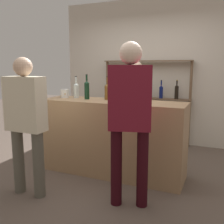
{
  "coord_description": "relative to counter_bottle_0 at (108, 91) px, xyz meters",
  "views": [
    {
      "loc": [
        1.41,
        -3.28,
        1.53
      ],
      "look_at": [
        0.0,
        0.0,
        0.89
      ],
      "focal_mm": 42.0,
      "sensor_mm": 36.0,
      "label": 1
    }
  ],
  "objects": [
    {
      "name": "ground_plane",
      "position": [
        0.11,
        -0.11,
        -1.17
      ],
      "size": [
        16.0,
        16.0,
        0.0
      ],
      "primitive_type": "plane",
      "color": "brown"
    },
    {
      "name": "bar_counter",
      "position": [
        0.11,
        -0.11,
        -0.65
      ],
      "size": [
        2.03,
        0.57,
        1.05
      ],
      "primitive_type": "cube",
      "color": "#997551",
      "rests_on": "ground_plane"
    },
    {
      "name": "back_wall",
      "position": [
        0.11,
        1.78,
        0.23
      ],
      "size": [
        3.63,
        0.12,
        2.8
      ],
      "primitive_type": "cube",
      "color": "beige",
      "rests_on": "ground_plane"
    },
    {
      "name": "back_shelf",
      "position": [
        0.11,
        1.6,
        -0.1
      ],
      "size": [
        1.73,
        0.18,
        1.62
      ],
      "color": "brown",
      "rests_on": "ground_plane"
    },
    {
      "name": "counter_bottle_0",
      "position": [
        0.0,
        0.0,
        0.0
      ],
      "size": [
        0.09,
        0.09,
        0.33
      ],
      "color": "brown",
      "rests_on": "bar_counter"
    },
    {
      "name": "counter_bottle_1",
      "position": [
        -0.29,
        -0.09,
        0.01
      ],
      "size": [
        0.07,
        0.07,
        0.36
      ],
      "color": "black",
      "rests_on": "bar_counter"
    },
    {
      "name": "counter_bottle_2",
      "position": [
        0.1,
        0.02,
        0.01
      ],
      "size": [
        0.07,
        0.07,
        0.35
      ],
      "color": "black",
      "rests_on": "bar_counter"
    },
    {
      "name": "counter_bottle_3",
      "position": [
        -0.5,
        -0.02,
        -0.0
      ],
      "size": [
        0.08,
        0.08,
        0.32
      ],
      "color": "silver",
      "rests_on": "bar_counter"
    },
    {
      "name": "wine_glass",
      "position": [
        0.51,
        -0.03,
        -0.01
      ],
      "size": [
        0.08,
        0.08,
        0.16
      ],
      "color": "silver",
      "rests_on": "bar_counter"
    },
    {
      "name": "cork_jar",
      "position": [
        -0.68,
        -0.06,
        -0.06
      ],
      "size": [
        0.13,
        0.13,
        0.13
      ],
      "color": "silver",
      "rests_on": "bar_counter"
    },
    {
      "name": "customer_left",
      "position": [
        -0.55,
        -1.08,
        -0.23
      ],
      "size": [
        0.47,
        0.21,
        1.62
      ],
      "rotation": [
        0.0,
        0.0,
        1.57
      ],
      "color": "#575347",
      "rests_on": "ground_plane"
    },
    {
      "name": "customer_right",
      "position": [
        0.63,
        -0.84,
        -0.13
      ],
      "size": [
        0.48,
        0.31,
        1.76
      ],
      "rotation": [
        0.0,
        0.0,
        1.85
      ],
      "color": "black",
      "rests_on": "ground_plane"
    },
    {
      "name": "server_behind_counter",
      "position": [
        0.16,
        0.79,
        -0.22
      ],
      "size": [
        0.42,
        0.22,
        1.6
      ],
      "rotation": [
        0.0,
        0.0,
        -1.69
      ],
      "color": "brown",
      "rests_on": "ground_plane"
    }
  ]
}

